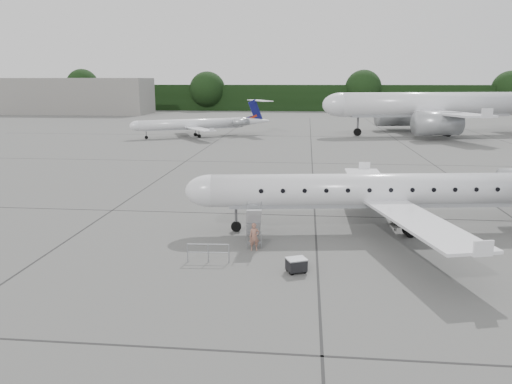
# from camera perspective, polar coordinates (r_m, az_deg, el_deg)

# --- Properties ---
(ground) EXTENTS (320.00, 320.00, 0.00)m
(ground) POSITION_cam_1_polar(r_m,az_deg,el_deg) (30.70, 15.39, -5.75)
(ground) COLOR #555553
(ground) RESTS_ON ground
(treeline) EXTENTS (260.00, 4.00, 8.00)m
(treeline) POSITION_cam_1_polar(r_m,az_deg,el_deg) (158.91, 7.81, 10.60)
(treeline) COLOR black
(treeline) RESTS_ON ground
(terminal_building) EXTENTS (40.00, 14.00, 10.00)m
(terminal_building) POSITION_cam_1_polar(r_m,az_deg,el_deg) (153.17, -19.55, 10.30)
(terminal_building) COLOR gray
(terminal_building) RESTS_ON ground
(main_regional_jet) EXTENTS (31.30, 24.38, 7.38)m
(main_regional_jet) POSITION_cam_1_polar(r_m,az_deg,el_deg) (32.52, 15.00, 2.02)
(main_regional_jet) COLOR silver
(main_regional_jet) RESTS_ON ground
(airstair) EXTENTS (1.16, 2.49, 2.31)m
(airstair) POSITION_cam_1_polar(r_m,az_deg,el_deg) (29.52, -0.27, -3.67)
(airstair) COLOR silver
(airstair) RESTS_ON ground
(passenger) EXTENTS (0.63, 0.46, 1.58)m
(passenger) POSITION_cam_1_polar(r_m,az_deg,el_deg) (28.33, -0.19, -5.14)
(passenger) COLOR #936050
(passenger) RESTS_ON ground
(safety_railing) EXTENTS (2.20, 0.21, 1.00)m
(safety_railing) POSITION_cam_1_polar(r_m,az_deg,el_deg) (26.72, -5.48, -6.98)
(safety_railing) COLOR gray
(safety_railing) RESTS_ON ground
(baggage_cart) EXTENTS (1.15, 1.06, 0.80)m
(baggage_cart) POSITION_cam_1_polar(r_m,az_deg,el_deg) (25.36, 4.63, -8.30)
(baggage_cart) COLOR black
(baggage_cart) RESTS_ON ground
(bg_narrowbody) EXTENTS (46.74, 38.18, 14.74)m
(bg_narrowbody) POSITION_cam_1_polar(r_m,az_deg,el_deg) (93.35, 19.37, 10.70)
(bg_narrowbody) COLOR silver
(bg_narrowbody) RESTS_ON ground
(bg_regional_left) EXTENTS (28.32, 25.62, 6.09)m
(bg_regional_left) POSITION_cam_1_polar(r_m,az_deg,el_deg) (85.57, -7.33, 8.28)
(bg_regional_left) COLOR silver
(bg_regional_left) RESTS_ON ground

